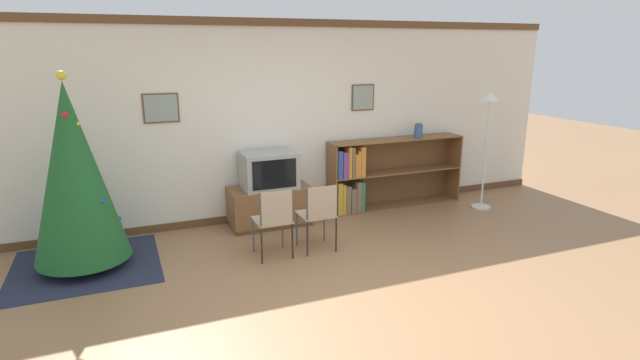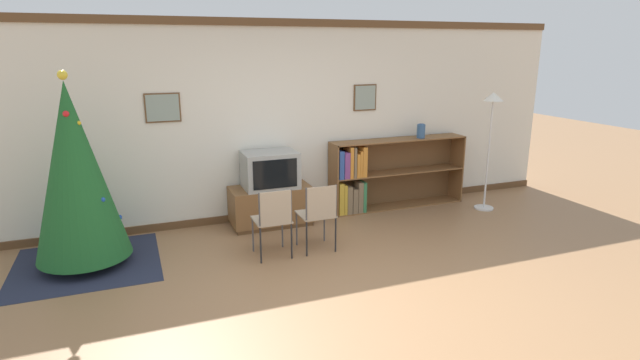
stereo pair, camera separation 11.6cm
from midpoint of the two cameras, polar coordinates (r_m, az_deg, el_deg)
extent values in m
plane|color=#936B47|center=(4.96, 4.17, -13.24)|extent=(24.00, 24.00, 0.00)
cube|color=silver|center=(6.88, -4.95, 6.65)|extent=(9.06, 0.08, 2.70)
cube|color=brown|center=(6.77, -5.07, 17.55)|extent=(9.06, 0.03, 0.10)
cube|color=brown|center=(7.14, -4.59, -3.79)|extent=(9.06, 0.03, 0.10)
cube|color=brown|center=(6.55, -17.05, 7.90)|extent=(0.43, 0.02, 0.36)
cube|color=gray|center=(6.54, -17.04, 7.89)|extent=(0.40, 0.01, 0.33)
cube|color=brown|center=(7.30, 5.62, 9.36)|extent=(0.35, 0.02, 0.37)
cube|color=gray|center=(7.29, 5.66, 9.35)|extent=(0.32, 0.01, 0.34)
cube|color=#23283D|center=(6.17, -24.58, -8.73)|extent=(1.54, 1.46, 0.01)
cylinder|color=maroon|center=(6.15, -24.64, -8.27)|extent=(0.36, 0.36, 0.10)
cone|color=#1E5B28|center=(5.85, -25.70, 0.85)|extent=(0.98, 0.98, 1.91)
sphere|color=yellow|center=(5.71, -26.85, 10.66)|extent=(0.10, 0.10, 0.10)
sphere|color=gold|center=(5.70, -25.33, 5.91)|extent=(0.05, 0.05, 0.05)
sphere|color=red|center=(5.66, -26.51, 6.78)|extent=(0.06, 0.06, 0.06)
sphere|color=#1E4CB2|center=(6.02, -21.43, -4.00)|extent=(0.06, 0.06, 0.06)
sphere|color=red|center=(5.90, -25.07, 4.34)|extent=(0.06, 0.06, 0.06)
sphere|color=silver|center=(6.07, -27.62, -0.67)|extent=(0.06, 0.06, 0.06)
sphere|color=#1E4CB2|center=(5.89, -26.22, 5.47)|extent=(0.04, 0.04, 0.04)
sphere|color=#1E4CB2|center=(5.72, -23.04, -2.08)|extent=(0.05, 0.05, 0.05)
cube|color=brown|center=(6.84, -5.10, -4.85)|extent=(1.03, 0.52, 0.05)
cube|color=brown|center=(6.76, -5.15, -2.76)|extent=(1.07, 0.54, 0.48)
cube|color=#9E9E99|center=(6.63, -5.25, 1.19)|extent=(0.71, 0.51, 0.48)
cube|color=black|center=(6.39, -4.61, 0.67)|extent=(0.58, 0.01, 0.38)
cube|color=tan|center=(5.73, -4.99, -4.54)|extent=(0.40, 0.40, 0.02)
cube|color=tan|center=(5.49, -4.47, -3.22)|extent=(0.35, 0.02, 0.38)
cylinder|color=#4C4C51|center=(5.92, -7.12, -6.19)|extent=(0.02, 0.02, 0.42)
cylinder|color=#4C4C51|center=(6.01, -3.77, -5.78)|extent=(0.02, 0.02, 0.42)
cylinder|color=#4C4C51|center=(5.60, -6.20, -7.45)|extent=(0.02, 0.02, 0.42)
cylinder|color=#4C4C51|center=(5.69, -2.68, -6.98)|extent=(0.02, 0.02, 0.42)
cylinder|color=#4C4C51|center=(5.53, -6.26, -5.55)|extent=(0.02, 0.02, 0.82)
cylinder|color=#4C4C51|center=(5.62, -2.70, -5.11)|extent=(0.02, 0.02, 0.82)
cube|color=tan|center=(5.89, 0.08, -3.92)|extent=(0.40, 0.40, 0.02)
cube|color=tan|center=(5.66, 0.79, -2.61)|extent=(0.35, 0.02, 0.38)
cylinder|color=#4C4C51|center=(6.07, -2.13, -5.57)|extent=(0.02, 0.02, 0.42)
cylinder|color=#4C4C51|center=(6.19, 1.03, -5.15)|extent=(0.02, 0.02, 0.42)
cylinder|color=#4C4C51|center=(5.75, -0.95, -6.74)|extent=(0.02, 0.02, 0.42)
cylinder|color=#4C4C51|center=(5.87, 2.37, -6.27)|extent=(0.02, 0.02, 0.42)
cylinder|color=#4C4C51|center=(5.68, -0.96, -4.89)|extent=(0.02, 0.02, 0.82)
cylinder|color=#4C4C51|center=(5.81, 2.39, -4.45)|extent=(0.02, 0.02, 0.82)
cube|color=brown|center=(7.09, 1.99, 0.07)|extent=(0.02, 0.36, 1.03)
cube|color=brown|center=(8.13, 15.70, 1.43)|extent=(0.02, 0.36, 1.03)
cube|color=brown|center=(7.45, 9.48, 4.59)|extent=(2.11, 0.36, 0.02)
cube|color=brown|center=(7.69, 9.15, -2.86)|extent=(2.11, 0.36, 0.02)
cube|color=brown|center=(7.55, 9.32, 0.96)|extent=(2.07, 0.36, 0.02)
cube|color=brown|center=(7.70, 8.66, 1.10)|extent=(2.11, 0.01, 1.03)
cube|color=gold|center=(7.15, 2.59, -2.04)|extent=(0.07, 0.26, 0.46)
cube|color=gold|center=(7.20, 2.99, -2.05)|extent=(0.05, 0.30, 0.43)
cube|color=#756047|center=(7.19, 3.64, -2.22)|extent=(0.08, 0.20, 0.40)
cube|color=#756047|center=(7.24, 4.22, -2.28)|extent=(0.08, 0.23, 0.36)
cube|color=#756047|center=(7.28, 4.74, -1.83)|extent=(0.07, 0.27, 0.45)
cube|color=#337547|center=(7.29, 5.26, -1.83)|extent=(0.05, 0.23, 0.44)
cube|color=#2D4C93|center=(7.04, 2.55, 1.86)|extent=(0.07, 0.30, 0.40)
cube|color=#7A3D7F|center=(7.04, 3.32, 1.75)|extent=(0.08, 0.21, 0.37)
cube|color=orange|center=(7.09, 3.70, 2.14)|extent=(0.05, 0.29, 0.45)
cube|color=#756047|center=(7.11, 4.11, 2.13)|extent=(0.04, 0.28, 0.44)
cube|color=orange|center=(7.14, 4.46, 1.78)|extent=(0.05, 0.28, 0.34)
cube|color=orange|center=(7.15, 4.80, 1.95)|extent=(0.04, 0.27, 0.38)
cube|color=orange|center=(7.16, 5.25, 2.17)|extent=(0.07, 0.25, 0.43)
cylinder|color=#335684|center=(7.57, 11.90, 5.47)|extent=(0.12, 0.12, 0.20)
torus|color=#335684|center=(7.55, 11.94, 6.22)|extent=(0.11, 0.11, 0.02)
cylinder|color=silver|center=(7.88, 18.60, -3.03)|extent=(0.28, 0.28, 0.03)
cylinder|color=silver|center=(7.68, 19.09, 2.68)|extent=(0.03, 0.03, 1.58)
cone|color=white|center=(7.55, 19.65, 8.98)|extent=(0.28, 0.28, 0.12)
camera|label=1|loc=(0.06, -89.44, 0.15)|focal=28.00mm
camera|label=2|loc=(0.06, 90.56, -0.15)|focal=28.00mm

